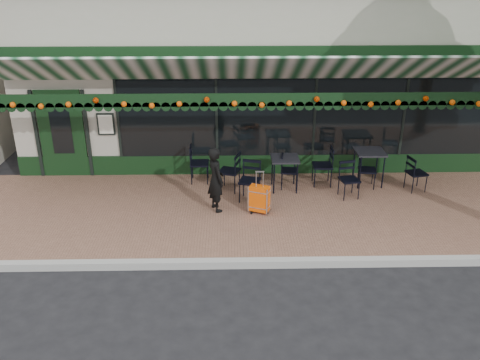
{
  "coord_description": "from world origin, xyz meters",
  "views": [
    {
      "loc": [
        -0.69,
        -7.99,
        5.21
      ],
      "look_at": [
        -0.48,
        1.6,
        1.01
      ],
      "focal_mm": 38.0,
      "sensor_mm": 36.0,
      "label": 1
    }
  ],
  "objects_px": {
    "chair_solo": "(199,164)",
    "chair_b_right": "(290,171)",
    "chair_b_front": "(250,181)",
    "cafe_table_a": "(370,154)",
    "chair_a_right": "(367,170)",
    "cafe_table_b": "(285,161)",
    "suitcase": "(259,199)",
    "woman": "(216,180)",
    "chair_b_left": "(229,172)",
    "chair_a_front": "(349,180)",
    "chair_a_left": "(322,166)",
    "chair_a_extra": "(417,173)"
  },
  "relations": [
    {
      "from": "cafe_table_b",
      "to": "chair_b_left",
      "type": "xyz_separation_m",
      "value": [
        -1.3,
        -0.03,
        -0.24
      ]
    },
    {
      "from": "chair_a_right",
      "to": "chair_solo",
      "type": "distance_m",
      "value": 4.03
    },
    {
      "from": "chair_a_left",
      "to": "chair_solo",
      "type": "relative_size",
      "value": 1.02
    },
    {
      "from": "cafe_table_b",
      "to": "chair_b_right",
      "type": "bearing_deg",
      "value": 27.86
    },
    {
      "from": "cafe_table_b",
      "to": "chair_a_extra",
      "type": "bearing_deg",
      "value": -2.5
    },
    {
      "from": "suitcase",
      "to": "chair_solo",
      "type": "height_order",
      "value": "suitcase"
    },
    {
      "from": "suitcase",
      "to": "chair_a_extra",
      "type": "relative_size",
      "value": 1.13
    },
    {
      "from": "woman",
      "to": "chair_b_left",
      "type": "relative_size",
      "value": 1.53
    },
    {
      "from": "cafe_table_b",
      "to": "chair_a_front",
      "type": "relative_size",
      "value": 0.94
    },
    {
      "from": "chair_a_left",
      "to": "cafe_table_a",
      "type": "bearing_deg",
      "value": 92.45
    },
    {
      "from": "chair_b_right",
      "to": "cafe_table_a",
      "type": "bearing_deg",
      "value": -76.47
    },
    {
      "from": "suitcase",
      "to": "cafe_table_b",
      "type": "height_order",
      "value": "suitcase"
    },
    {
      "from": "cafe_table_b",
      "to": "chair_a_extra",
      "type": "xyz_separation_m",
      "value": [
        3.1,
        -0.14,
        -0.29
      ]
    },
    {
      "from": "chair_a_extra",
      "to": "chair_b_left",
      "type": "height_order",
      "value": "chair_b_left"
    },
    {
      "from": "woman",
      "to": "chair_a_left",
      "type": "bearing_deg",
      "value": -87.1
    },
    {
      "from": "chair_a_left",
      "to": "chair_b_right",
      "type": "xyz_separation_m",
      "value": [
        -0.81,
        -0.18,
        -0.05
      ]
    },
    {
      "from": "chair_a_extra",
      "to": "chair_solo",
      "type": "bearing_deg",
      "value": 70.55
    },
    {
      "from": "cafe_table_a",
      "to": "chair_a_right",
      "type": "distance_m",
      "value": 0.39
    },
    {
      "from": "woman",
      "to": "chair_a_extra",
      "type": "xyz_separation_m",
      "value": [
        4.69,
        0.93,
        -0.29
      ]
    },
    {
      "from": "chair_a_left",
      "to": "chair_solo",
      "type": "bearing_deg",
      "value": -93.11
    },
    {
      "from": "chair_a_right",
      "to": "chair_b_right",
      "type": "relative_size",
      "value": 0.98
    },
    {
      "from": "chair_b_front",
      "to": "cafe_table_a",
      "type": "bearing_deg",
      "value": 31.93
    },
    {
      "from": "chair_a_front",
      "to": "woman",
      "type": "bearing_deg",
      "value": 179.6
    },
    {
      "from": "chair_b_front",
      "to": "chair_a_extra",
      "type": "bearing_deg",
      "value": 22.02
    },
    {
      "from": "chair_b_right",
      "to": "woman",
      "type": "bearing_deg",
      "value": 130.94
    },
    {
      "from": "chair_a_right",
      "to": "chair_b_right",
      "type": "xyz_separation_m",
      "value": [
        -1.85,
        -0.02,
        0.01
      ]
    },
    {
      "from": "chair_a_left",
      "to": "chair_solo",
      "type": "height_order",
      "value": "chair_a_left"
    },
    {
      "from": "suitcase",
      "to": "chair_a_extra",
      "type": "xyz_separation_m",
      "value": [
        3.76,
        1.09,
        0.1
      ]
    },
    {
      "from": "woman",
      "to": "chair_b_front",
      "type": "relative_size",
      "value": 1.54
    },
    {
      "from": "cafe_table_a",
      "to": "chair_b_left",
      "type": "xyz_separation_m",
      "value": [
        -3.36,
        -0.3,
        -0.29
      ]
    },
    {
      "from": "suitcase",
      "to": "chair_a_front",
      "type": "relative_size",
      "value": 1.13
    },
    {
      "from": "cafe_table_b",
      "to": "chair_b_right",
      "type": "xyz_separation_m",
      "value": [
        0.13,
        0.07,
        -0.29
      ]
    },
    {
      "from": "chair_b_right",
      "to": "chair_solo",
      "type": "relative_size",
      "value": 0.91
    },
    {
      "from": "chair_a_left",
      "to": "chair_b_left",
      "type": "distance_m",
      "value": 2.26
    },
    {
      "from": "suitcase",
      "to": "chair_a_front",
      "type": "distance_m",
      "value": 2.22
    },
    {
      "from": "cafe_table_b",
      "to": "suitcase",
      "type": "bearing_deg",
      "value": -118.44
    },
    {
      "from": "chair_a_extra",
      "to": "chair_b_right",
      "type": "relative_size",
      "value": 1.0
    },
    {
      "from": "suitcase",
      "to": "chair_b_front",
      "type": "height_order",
      "value": "suitcase"
    },
    {
      "from": "cafe_table_a",
      "to": "chair_a_right",
      "type": "height_order",
      "value": "cafe_table_a"
    },
    {
      "from": "chair_b_right",
      "to": "chair_a_right",
      "type": "bearing_deg",
      "value": -81.82
    },
    {
      "from": "suitcase",
      "to": "chair_solo",
      "type": "distance_m",
      "value": 2.19
    },
    {
      "from": "woman",
      "to": "chair_b_right",
      "type": "relative_size",
      "value": 1.68
    },
    {
      "from": "suitcase",
      "to": "chair_a_extra",
      "type": "bearing_deg",
      "value": 38.71
    },
    {
      "from": "chair_a_left",
      "to": "chair_b_right",
      "type": "bearing_deg",
      "value": -76.04
    },
    {
      "from": "chair_a_right",
      "to": "chair_a_extra",
      "type": "height_order",
      "value": "chair_a_extra"
    },
    {
      "from": "cafe_table_a",
      "to": "chair_b_front",
      "type": "relative_size",
      "value": 0.91
    },
    {
      "from": "suitcase",
      "to": "chair_a_left",
      "type": "height_order",
      "value": "suitcase"
    },
    {
      "from": "chair_solo",
      "to": "chair_b_right",
      "type": "bearing_deg",
      "value": -101.07
    },
    {
      "from": "cafe_table_a",
      "to": "chair_a_right",
      "type": "bearing_deg",
      "value": -112.65
    },
    {
      "from": "woman",
      "to": "chair_a_front",
      "type": "distance_m",
      "value": 3.09
    }
  ]
}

